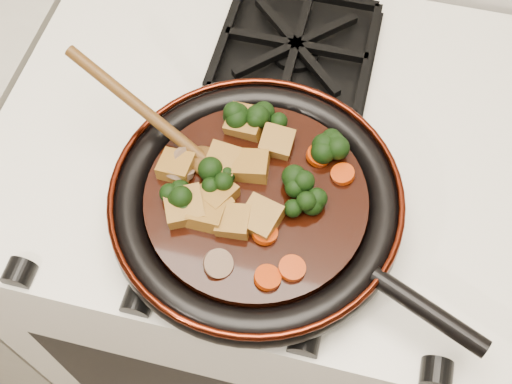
# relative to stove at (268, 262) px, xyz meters

# --- Properties ---
(stove) EXTENTS (0.76, 0.60, 0.90)m
(stove) POSITION_rel_stove_xyz_m (0.00, 0.00, 0.00)
(stove) COLOR silver
(stove) RESTS_ON ground
(burner_grate_front) EXTENTS (0.23, 0.23, 0.03)m
(burner_grate_front) POSITION_rel_stove_xyz_m (0.00, -0.14, 0.46)
(burner_grate_front) COLOR black
(burner_grate_front) RESTS_ON stove
(burner_grate_back) EXTENTS (0.23, 0.23, 0.03)m
(burner_grate_back) POSITION_rel_stove_xyz_m (0.00, 0.14, 0.46)
(burner_grate_back) COLOR black
(burner_grate_back) RESTS_ON stove
(skillet) EXTENTS (0.46, 0.36, 0.05)m
(skillet) POSITION_rel_stove_xyz_m (0.01, -0.14, 0.49)
(skillet) COLOR black
(skillet) RESTS_ON burner_grate_front
(braising_sauce) EXTENTS (0.27, 0.27, 0.02)m
(braising_sauce) POSITION_rel_stove_xyz_m (0.01, -0.14, 0.50)
(braising_sauce) COLOR black
(braising_sauce) RESTS_ON skillet
(tofu_cube_0) EXTENTS (0.06, 0.06, 0.03)m
(tofu_cube_0) POSITION_rel_stove_xyz_m (-0.07, -0.18, 0.52)
(tofu_cube_0) COLOR brown
(tofu_cube_0) RESTS_ON braising_sauce
(tofu_cube_1) EXTENTS (0.05, 0.05, 0.03)m
(tofu_cube_1) POSITION_rel_stove_xyz_m (0.02, -0.17, 0.52)
(tofu_cube_1) COLOR brown
(tofu_cube_1) RESTS_ON braising_sauce
(tofu_cube_2) EXTENTS (0.04, 0.04, 0.03)m
(tofu_cube_2) POSITION_rel_stove_xyz_m (0.02, -0.06, 0.52)
(tofu_cube_2) COLOR brown
(tofu_cube_2) RESTS_ON braising_sauce
(tofu_cube_3) EXTENTS (0.04, 0.04, 0.03)m
(tofu_cube_3) POSITION_rel_stove_xyz_m (-0.01, -0.18, 0.52)
(tofu_cube_3) COLOR brown
(tofu_cube_3) RESTS_ON braising_sauce
(tofu_cube_4) EXTENTS (0.04, 0.04, 0.03)m
(tofu_cube_4) POSITION_rel_stove_xyz_m (-0.09, -0.13, 0.52)
(tofu_cube_4) COLOR brown
(tofu_cube_4) RESTS_ON braising_sauce
(tofu_cube_5) EXTENTS (0.04, 0.04, 0.03)m
(tofu_cube_5) POSITION_rel_stove_xyz_m (-0.04, -0.11, 0.52)
(tofu_cube_5) COLOR brown
(tofu_cube_5) RESTS_ON braising_sauce
(tofu_cube_6) EXTENTS (0.05, 0.05, 0.02)m
(tofu_cube_6) POSITION_rel_stove_xyz_m (-0.04, -0.15, 0.52)
(tofu_cube_6) COLOR brown
(tofu_cube_6) RESTS_ON braising_sauce
(tofu_cube_7) EXTENTS (0.05, 0.04, 0.03)m
(tofu_cube_7) POSITION_rel_stove_xyz_m (-0.01, -0.10, 0.52)
(tofu_cube_7) COLOR brown
(tofu_cube_7) RESTS_ON braising_sauce
(tofu_cube_8) EXTENTS (0.05, 0.05, 0.03)m
(tofu_cube_8) POSITION_rel_stove_xyz_m (-0.03, -0.04, 0.52)
(tofu_cube_8) COLOR brown
(tofu_cube_8) RESTS_ON braising_sauce
(tofu_cube_9) EXTENTS (0.04, 0.04, 0.03)m
(tofu_cube_9) POSITION_rel_stove_xyz_m (-0.04, -0.18, 0.52)
(tofu_cube_9) COLOR brown
(tofu_cube_9) RESTS_ON braising_sauce
(tofu_cube_10) EXTENTS (0.05, 0.05, 0.02)m
(tofu_cube_10) POSITION_rel_stove_xyz_m (-0.04, -0.16, 0.52)
(tofu_cube_10) COLOR brown
(tofu_cube_10) RESTS_ON braising_sauce
(broccoli_floret_0) EXTENTS (0.07, 0.08, 0.05)m
(broccoli_floret_0) POSITION_rel_stove_xyz_m (-0.04, -0.14, 0.52)
(broccoli_floret_0) COLOR black
(broccoli_floret_0) RESTS_ON braising_sauce
(broccoli_floret_1) EXTENTS (0.08, 0.08, 0.07)m
(broccoli_floret_1) POSITION_rel_stove_xyz_m (0.05, -0.12, 0.52)
(broccoli_floret_1) COLOR black
(broccoli_floret_1) RESTS_ON braising_sauce
(broccoli_floret_2) EXTENTS (0.08, 0.08, 0.06)m
(broccoli_floret_2) POSITION_rel_stove_xyz_m (-0.04, -0.05, 0.52)
(broccoli_floret_2) COLOR black
(broccoli_floret_2) RESTS_ON braising_sauce
(broccoli_floret_3) EXTENTS (0.08, 0.07, 0.07)m
(broccoli_floret_3) POSITION_rel_stove_xyz_m (0.07, -0.14, 0.52)
(broccoli_floret_3) COLOR black
(broccoli_floret_3) RESTS_ON braising_sauce
(broccoli_floret_4) EXTENTS (0.08, 0.08, 0.06)m
(broccoli_floret_4) POSITION_rel_stove_xyz_m (0.09, -0.05, 0.52)
(broccoli_floret_4) COLOR black
(broccoli_floret_4) RESTS_ON braising_sauce
(broccoli_floret_5) EXTENTS (0.09, 0.09, 0.07)m
(broccoli_floret_5) POSITION_rel_stove_xyz_m (-0.00, -0.03, 0.52)
(broccoli_floret_5) COLOR black
(broccoli_floret_5) RESTS_ON braising_sauce
(broccoli_floret_6) EXTENTS (0.08, 0.08, 0.06)m
(broccoli_floret_6) POSITION_rel_stove_xyz_m (-0.08, -0.17, 0.52)
(broccoli_floret_6) COLOR black
(broccoli_floret_6) RESTS_ON braising_sauce
(carrot_coin_0) EXTENTS (0.03, 0.03, 0.01)m
(carrot_coin_0) POSITION_rel_stove_xyz_m (0.03, -0.18, 0.51)
(carrot_coin_0) COLOR #AA2E04
(carrot_coin_0) RESTS_ON braising_sauce
(carrot_coin_1) EXTENTS (0.03, 0.03, 0.01)m
(carrot_coin_1) POSITION_rel_stove_xyz_m (0.07, -0.07, 0.51)
(carrot_coin_1) COLOR #AA2E04
(carrot_coin_1) RESTS_ON braising_sauce
(carrot_coin_2) EXTENTS (0.03, 0.03, 0.02)m
(carrot_coin_2) POSITION_rel_stove_xyz_m (0.05, -0.24, 0.51)
(carrot_coin_2) COLOR #AA2E04
(carrot_coin_2) RESTS_ON braising_sauce
(carrot_coin_3) EXTENTS (0.03, 0.03, 0.01)m
(carrot_coin_3) POSITION_rel_stove_xyz_m (0.10, -0.09, 0.51)
(carrot_coin_3) COLOR #AA2E04
(carrot_coin_3) RESTS_ON braising_sauce
(carrot_coin_4) EXTENTS (0.03, 0.03, 0.01)m
(carrot_coin_4) POSITION_rel_stove_xyz_m (0.07, -0.22, 0.51)
(carrot_coin_4) COLOR #AA2E04
(carrot_coin_4) RESTS_ON braising_sauce
(mushroom_slice_0) EXTENTS (0.04, 0.04, 0.03)m
(mushroom_slice_0) POSITION_rel_stove_xyz_m (-0.09, -0.13, 0.52)
(mushroom_slice_0) COLOR brown
(mushroom_slice_0) RESTS_ON braising_sauce
(mushroom_slice_1) EXTENTS (0.05, 0.05, 0.02)m
(mushroom_slice_1) POSITION_rel_stove_xyz_m (-0.01, -0.23, 0.52)
(mushroom_slice_1) COLOR brown
(mushroom_slice_1) RESTS_ON braising_sauce
(mushroom_slice_2) EXTENTS (0.04, 0.04, 0.03)m
(mushroom_slice_2) POSITION_rel_stove_xyz_m (-0.09, -0.11, 0.52)
(mushroom_slice_2) COLOR brown
(mushroom_slice_2) RESTS_ON braising_sauce
(wooden_spoon) EXTENTS (0.14, 0.07, 0.21)m
(wooden_spoon) POSITION_rel_stove_xyz_m (-0.11, -0.09, 0.53)
(wooden_spoon) COLOR #4F3011
(wooden_spoon) RESTS_ON braising_sauce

